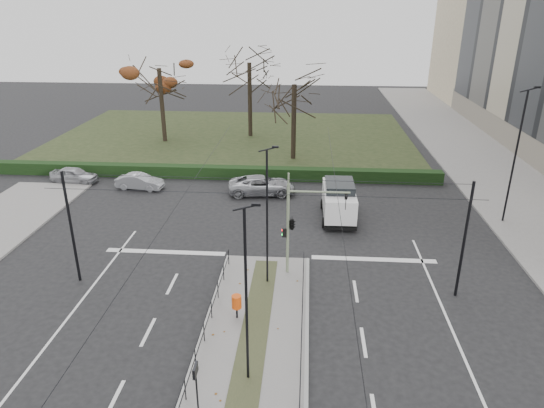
{
  "coord_description": "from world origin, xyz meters",
  "views": [
    {
      "loc": [
        2.05,
        -19.13,
        13.32
      ],
      "look_at": [
        0.14,
        6.52,
        2.76
      ],
      "focal_mm": 32.0,
      "sensor_mm": 36.0,
      "label": 1
    }
  ],
  "objects_px": {
    "streetlamp_median_far": "(267,216)",
    "info_panel": "(196,376)",
    "parked_car_fourth": "(262,185)",
    "rust_tree": "(159,68)",
    "parked_car_second": "(140,182)",
    "litter_bin": "(237,302)",
    "streetlamp_median_near": "(247,296)",
    "bare_tree_near": "(294,90)",
    "bare_tree_center": "(249,68)",
    "parked_car_first": "(74,175)",
    "streetlamp_sidewalk": "(516,156)",
    "traffic_light": "(294,222)",
    "white_van": "(339,199)"
  },
  "relations": [
    {
      "from": "parked_car_first",
      "to": "streetlamp_sidewalk",
      "type": "bearing_deg",
      "value": -94.48
    },
    {
      "from": "white_van",
      "to": "parked_car_first",
      "type": "bearing_deg",
      "value": 165.22
    },
    {
      "from": "litter_bin",
      "to": "streetlamp_median_near",
      "type": "xyz_separation_m",
      "value": [
        0.98,
        -3.78,
        2.85
      ]
    },
    {
      "from": "litter_bin",
      "to": "bare_tree_near",
      "type": "height_order",
      "value": "bare_tree_near"
    },
    {
      "from": "info_panel",
      "to": "parked_car_first",
      "type": "height_order",
      "value": "info_panel"
    },
    {
      "from": "streetlamp_median_near",
      "to": "bare_tree_center",
      "type": "height_order",
      "value": "bare_tree_center"
    },
    {
      "from": "parked_car_first",
      "to": "rust_tree",
      "type": "bearing_deg",
      "value": -10.69
    },
    {
      "from": "bare_tree_near",
      "to": "litter_bin",
      "type": "bearing_deg",
      "value": -93.85
    },
    {
      "from": "bare_tree_near",
      "to": "streetlamp_median_near",
      "type": "bearing_deg",
      "value": -91.42
    },
    {
      "from": "parked_car_first",
      "to": "bare_tree_center",
      "type": "xyz_separation_m",
      "value": [
        12.48,
        15.92,
        6.62
      ]
    },
    {
      "from": "litter_bin",
      "to": "parked_car_second",
      "type": "height_order",
      "value": "litter_bin"
    },
    {
      "from": "parked_car_fourth",
      "to": "rust_tree",
      "type": "height_order",
      "value": "rust_tree"
    },
    {
      "from": "litter_bin",
      "to": "info_panel",
      "type": "relative_size",
      "value": 0.58
    },
    {
      "from": "bare_tree_center",
      "to": "parked_car_fourth",
      "type": "bearing_deg",
      "value": -80.56
    },
    {
      "from": "streetlamp_median_far",
      "to": "parked_car_first",
      "type": "distance_m",
      "value": 22.31
    },
    {
      "from": "streetlamp_sidewalk",
      "to": "parked_car_second",
      "type": "distance_m",
      "value": 26.66
    },
    {
      "from": "bare_tree_center",
      "to": "bare_tree_near",
      "type": "height_order",
      "value": "bare_tree_center"
    },
    {
      "from": "traffic_light",
      "to": "litter_bin",
      "type": "distance_m",
      "value": 5.32
    },
    {
      "from": "parked_car_fourth",
      "to": "bare_tree_near",
      "type": "distance_m",
      "value": 10.99
    },
    {
      "from": "litter_bin",
      "to": "white_van",
      "type": "bearing_deg",
      "value": 66.53
    },
    {
      "from": "streetlamp_median_near",
      "to": "parked_car_first",
      "type": "relative_size",
      "value": 1.91
    },
    {
      "from": "streetlamp_median_far",
      "to": "parked_car_fourth",
      "type": "xyz_separation_m",
      "value": [
        -1.51,
        12.84,
        -3.11
      ]
    },
    {
      "from": "info_panel",
      "to": "white_van",
      "type": "relative_size",
      "value": 0.4
    },
    {
      "from": "parked_car_fourth",
      "to": "streetlamp_median_far",
      "type": "bearing_deg",
      "value": -179.59
    },
    {
      "from": "traffic_light",
      "to": "info_panel",
      "type": "relative_size",
      "value": 2.52
    },
    {
      "from": "streetlamp_sidewalk",
      "to": "traffic_light",
      "type": "bearing_deg",
      "value": -150.59
    },
    {
      "from": "parked_car_fourth",
      "to": "bare_tree_center",
      "type": "bearing_deg",
      "value": 3.15
    },
    {
      "from": "white_van",
      "to": "rust_tree",
      "type": "height_order",
      "value": "rust_tree"
    },
    {
      "from": "traffic_light",
      "to": "bare_tree_near",
      "type": "distance_m",
      "value": 21.22
    },
    {
      "from": "info_panel",
      "to": "streetlamp_median_far",
      "type": "height_order",
      "value": "streetlamp_median_far"
    },
    {
      "from": "parked_car_first",
      "to": "bare_tree_near",
      "type": "height_order",
      "value": "bare_tree_near"
    },
    {
      "from": "traffic_light",
      "to": "white_van",
      "type": "xyz_separation_m",
      "value": [
        2.79,
        7.66,
        -1.71
      ]
    },
    {
      "from": "parked_car_first",
      "to": "parked_car_fourth",
      "type": "height_order",
      "value": "parked_car_fourth"
    },
    {
      "from": "streetlamp_median_far",
      "to": "info_panel",
      "type": "bearing_deg",
      "value": -101.14
    },
    {
      "from": "rust_tree",
      "to": "bare_tree_near",
      "type": "relative_size",
      "value": 1.09
    },
    {
      "from": "streetlamp_sidewalk",
      "to": "white_van",
      "type": "distance_m",
      "value": 11.33
    },
    {
      "from": "white_van",
      "to": "bare_tree_center",
      "type": "distance_m",
      "value": 23.79
    },
    {
      "from": "bare_tree_near",
      "to": "rust_tree",
      "type": "bearing_deg",
      "value": 158.93
    },
    {
      "from": "info_panel",
      "to": "parked_car_second",
      "type": "distance_m",
      "value": 23.89
    },
    {
      "from": "traffic_light",
      "to": "streetlamp_median_near",
      "type": "bearing_deg",
      "value": -99.91
    },
    {
      "from": "traffic_light",
      "to": "streetlamp_sidewalk",
      "type": "bearing_deg",
      "value": 29.41
    },
    {
      "from": "traffic_light",
      "to": "parked_car_second",
      "type": "bearing_deg",
      "value": 135.53
    },
    {
      "from": "litter_bin",
      "to": "info_panel",
      "type": "bearing_deg",
      "value": -96.04
    },
    {
      "from": "streetlamp_sidewalk",
      "to": "streetlamp_median_near",
      "type": "bearing_deg",
      "value": -133.7
    },
    {
      "from": "parked_car_fourth",
      "to": "white_van",
      "type": "xyz_separation_m",
      "value": [
        5.55,
        -4.11,
        0.63
      ]
    },
    {
      "from": "streetlamp_median_near",
      "to": "litter_bin",
      "type": "bearing_deg",
      "value": 104.55
    },
    {
      "from": "parked_car_second",
      "to": "bare_tree_center",
      "type": "distance_m",
      "value": 19.43
    },
    {
      "from": "streetlamp_median_near",
      "to": "info_panel",
      "type": "bearing_deg",
      "value": -131.49
    },
    {
      "from": "parked_car_fourth",
      "to": "info_panel",
      "type": "bearing_deg",
      "value": 173.14
    },
    {
      "from": "bare_tree_center",
      "to": "streetlamp_median_near",
      "type": "bearing_deg",
      "value": -83.5
    }
  ]
}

